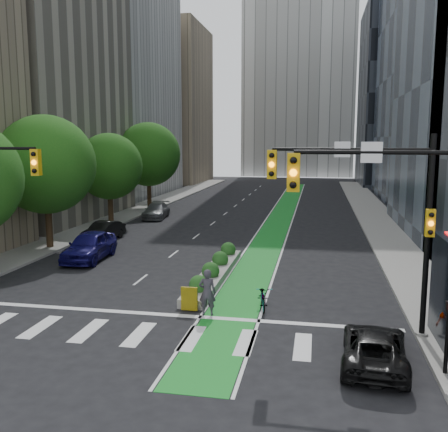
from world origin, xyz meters
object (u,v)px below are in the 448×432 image
at_px(median_planter, 215,271).
at_px(parked_car_right, 374,347).
at_px(bicycle, 263,297).
at_px(cyclist, 207,292).
at_px(parked_car_left_mid, 103,231).
at_px(parked_car_left_far, 156,211).
at_px(parked_car_left_near, 90,246).

xyz_separation_m(median_planter, parked_car_right, (7.07, -9.06, 0.22)).
distance_m(bicycle, cyclist, 2.56).
distance_m(cyclist, parked_car_right, 7.18).
bearing_deg(parked_car_right, parked_car_left_mid, -40.80).
bearing_deg(bicycle, parked_car_left_mid, 126.11).
relative_size(parked_car_left_mid, parked_car_left_far, 0.86).
xyz_separation_m(bicycle, cyclist, (-2.16, -1.28, 0.46)).
relative_size(median_planter, parked_car_right, 2.41).
distance_m(bicycle, parked_car_left_far, 26.35).
distance_m(parked_car_left_near, parked_car_right, 19.18).
bearing_deg(parked_car_left_near, parked_car_right, -40.44).
bearing_deg(cyclist, bicycle, -153.09).
height_order(cyclist, parked_car_right, cyclist).
distance_m(parked_car_left_far, parked_car_right, 32.54).
relative_size(median_planter, cyclist, 5.30).
xyz_separation_m(parked_car_left_near, parked_car_left_far, (-1.27, 16.43, -0.17)).
height_order(median_planter, cyclist, cyclist).
bearing_deg(cyclist, parked_car_right, 146.71).
bearing_deg(cyclist, parked_car_left_far, -70.94).
relative_size(cyclist, parked_car_left_mid, 0.47).
bearing_deg(parked_car_left_far, bicycle, -67.95).
xyz_separation_m(cyclist, parked_car_left_far, (-10.31, 24.49, -0.28)).
distance_m(median_planter, bicycle, 5.20).
distance_m(cyclist, parked_car_left_mid, 17.45).
bearing_deg(parked_car_left_mid, bicycle, -36.94).
relative_size(bicycle, parked_car_left_mid, 0.47).
height_order(median_planter, parked_car_left_mid, parked_car_left_mid).
height_order(parked_car_left_far, parked_car_right, parked_car_left_far).
bearing_deg(bicycle, parked_car_left_near, 139.01).
relative_size(parked_car_left_near, parked_car_right, 1.19).
bearing_deg(parked_car_right, parked_car_left_far, -54.68).
bearing_deg(parked_car_right, median_planter, -47.27).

